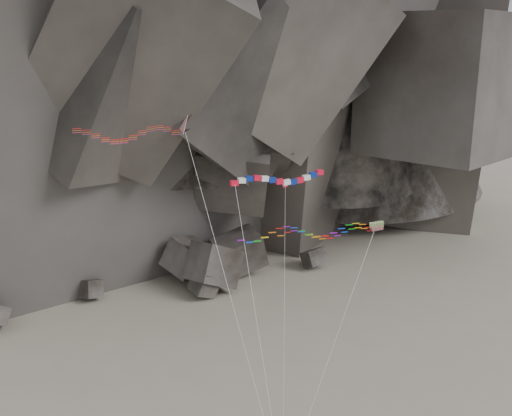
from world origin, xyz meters
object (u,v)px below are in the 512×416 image
object	(u,v)px
banner_kite	(278,181)
pennant_kite	(284,256)
delta_kite	(125,133)
parafoil_kite	(304,232)

from	to	relation	value
banner_kite	pennant_kite	distance (m)	6.91
delta_kite	pennant_kite	world-z (taller)	delta_kite
delta_kite	banner_kite	size ratio (longest dim) A/B	1.22
pennant_kite	banner_kite	bearing A→B (deg)	-166.81
banner_kite	pennant_kite	bearing A→B (deg)	24.25
delta_kite	pennant_kite	bearing A→B (deg)	-2.62
parafoil_kite	pennant_kite	xyz separation A→B (m)	(-0.86, 2.35, -2.83)
parafoil_kite	pennant_kite	world-z (taller)	pennant_kite
banner_kite	pennant_kite	size ratio (longest dim) A/B	1.09
parafoil_kite	delta_kite	bearing A→B (deg)	175.91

